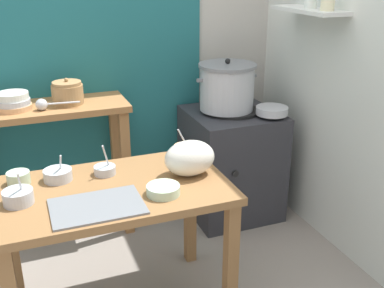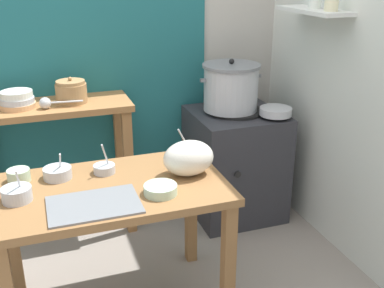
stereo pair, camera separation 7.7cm
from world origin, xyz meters
The scene contains 18 objects.
wall_back centered at (0.08, 1.10, 1.30)m, with size 4.40×0.12×2.60m.
wall_right centered at (1.40, 0.20, 1.30)m, with size 0.30×3.20×2.60m.
prep_table centered at (-0.08, -0.05, 0.61)m, with size 1.10×0.66×0.72m.
back_shelf_table centered at (-0.28, 0.83, 0.68)m, with size 0.96×0.40×0.90m.
stove_block centered at (0.92, 0.70, 0.38)m, with size 0.60×0.61×0.78m.
steamer_pot centered at (0.88, 0.72, 0.94)m, with size 0.44×0.39×0.35m.
clay_pot centered at (-0.16, 0.83, 0.97)m, with size 0.19×0.19×0.16m.
bowl_stack_enamel centered at (-0.48, 0.82, 0.95)m, with size 0.21×0.21×0.10m.
ladle centered at (-0.31, 0.74, 0.94)m, with size 0.26×0.07×0.07m.
serving_tray centered at (-0.18, -0.22, 0.72)m, with size 0.40×0.28×0.01m, color slate.
plastic_bag centered at (0.31, -0.05, 0.81)m, with size 0.26×0.18×0.18m, color silver.
wide_pan centered at (1.11, 0.51, 0.80)m, with size 0.21×0.21×0.05m, color #B7BABF.
prep_bowl_0 centered at (0.13, -0.20, 0.74)m, with size 0.16×0.16×0.04m.
prep_bowl_1 centered at (-0.50, -0.06, 0.76)m, with size 0.13×0.13×0.17m.
prep_bowl_2 centered at (-0.31, 0.12, 0.75)m, with size 0.14×0.14×0.15m.
prep_bowl_3 centered at (-0.08, 0.11, 0.75)m, with size 0.11×0.11×0.17m.
prep_bowl_4 centered at (0.37, 0.17, 0.76)m, with size 0.12×0.12×0.17m.
prep_bowl_5 centered at (-0.49, 0.15, 0.75)m, with size 0.11×0.11×0.06m.
Camera 2 is at (-0.36, -2.05, 1.72)m, focal length 43.30 mm.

